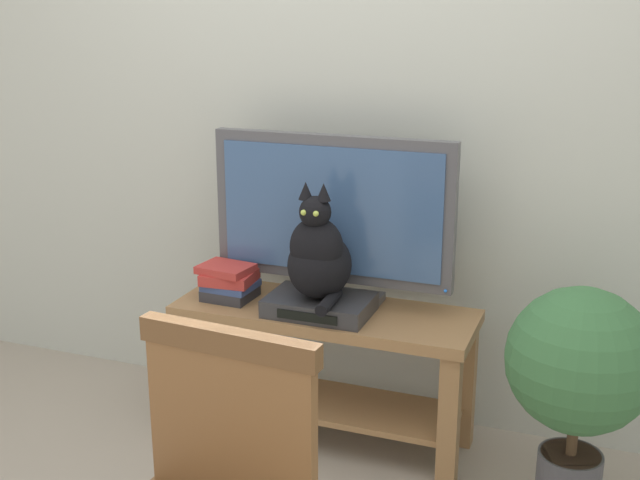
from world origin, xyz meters
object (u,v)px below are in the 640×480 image
(cat, at_px, (318,256))
(tv_stand, at_px, (325,350))
(tv, at_px, (332,216))
(potted_plant, at_px, (579,372))
(book_stack, at_px, (229,282))
(media_box, at_px, (320,305))

(cat, bearing_deg, tv_stand, 91.41)
(tv_stand, relative_size, cat, 2.59)
(tv, distance_m, potted_plant, 1.05)
(tv_stand, xyz_separation_m, cat, (0.00, -0.07, 0.40))
(potted_plant, bearing_deg, book_stack, 173.36)
(tv_stand, xyz_separation_m, potted_plant, (0.95, -0.19, 0.15))
(tv_stand, bearing_deg, potted_plant, -11.16)
(tv, distance_m, cat, 0.19)
(media_box, relative_size, potted_plant, 0.47)
(tv_stand, xyz_separation_m, tv, (0.00, 0.08, 0.52))
(tv_stand, bearing_deg, media_box, -89.40)
(media_box, relative_size, cat, 0.87)
(media_box, bearing_deg, book_stack, 176.30)
(cat, xyz_separation_m, potted_plant, (0.94, -0.12, -0.25))
(book_stack, height_order, potted_plant, potted_plant)
(media_box, height_order, cat, cat)
(cat, bearing_deg, media_box, 94.70)
(cat, relative_size, book_stack, 2.03)
(tv_stand, xyz_separation_m, book_stack, (-0.39, -0.03, 0.24))
(media_box, bearing_deg, tv_stand, 90.60)
(tv, bearing_deg, potted_plant, -15.56)
(cat, xyz_separation_m, book_stack, (-0.39, 0.04, -0.16))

